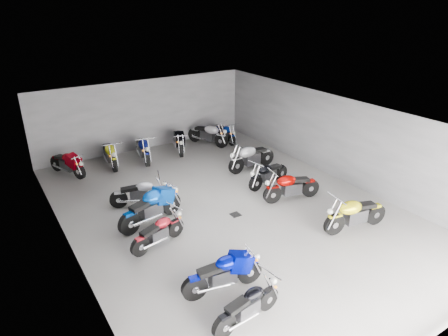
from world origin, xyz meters
The scene contains 21 objects.
ground centered at (0.00, 0.00, 0.00)m, with size 14.00×14.00×0.00m, color gray.
wall_back centered at (0.00, 7.00, 1.60)m, with size 10.00×0.10×3.20m, color gray.
wall_left centered at (-5.00, 0.00, 1.60)m, with size 0.10×14.00×3.20m, color gray.
wall_right centered at (5.00, 0.00, 1.60)m, with size 0.10×14.00×3.20m, color gray.
ceiling centered at (0.00, 0.00, 3.22)m, with size 10.00×14.00×0.04m, color black.
drain_grate centered at (0.00, -0.50, 0.01)m, with size 0.32×0.32×0.01m, color black.
motorcycle_left_a centered at (-2.40, -4.52, 0.45)m, with size 1.86×0.43×0.82m.
motorcycle_left_b centered at (-2.28, -3.37, 0.50)m, with size 2.09×0.50×0.92m.
motorcycle_left_d centered at (-2.82, -0.75, 0.45)m, with size 1.83×0.62×0.82m.
motorcycle_left_e centered at (-2.50, 0.49, 0.57)m, with size 2.32×0.80×1.04m.
motorcycle_left_f centered at (-2.38, 1.80, 0.47)m, with size 1.90×0.78×0.87m.
motorcycle_right_b centered at (2.57, -3.17, 0.54)m, with size 2.23×0.58×0.98m.
motorcycle_right_d centered at (2.22, -0.66, 0.52)m, with size 2.13×0.64×0.94m.
motorcycle_right_e centered at (2.27, 0.67, 0.48)m, with size 2.00×0.51×0.88m.
motorcycle_right_f centered at (2.64, 2.27, 0.55)m, with size 2.29×0.47×1.01m.
motorcycle_back_a centered at (-3.85, 5.74, 0.49)m, with size 0.95×1.94×0.91m.
motorcycle_back_b centered at (-2.11, 5.78, 0.53)m, with size 0.50×2.20×0.97m.
motorcycle_back_c centered at (-0.72, 5.61, 0.54)m, with size 0.62×2.25×0.99m.
motorcycle_back_d centered at (1.08, 5.75, 0.53)m, with size 0.87×2.14×0.97m.
motorcycle_back_e centered at (2.66, 5.79, 0.54)m, with size 1.05×2.11×0.99m.
motorcycle_back_f centered at (3.59, 5.71, 0.46)m, with size 0.41×1.92×0.84m.
Camera 1 is at (-6.46, -9.93, 6.60)m, focal length 32.00 mm.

